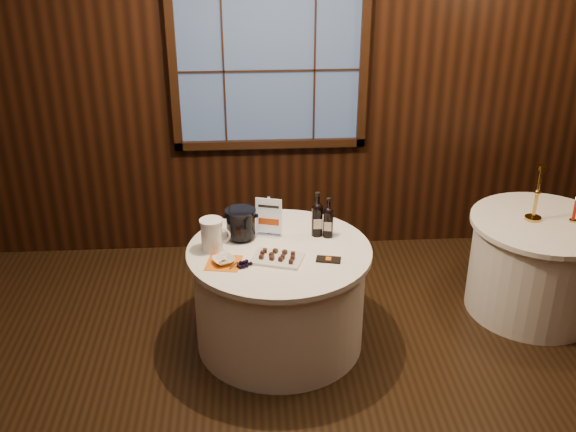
{
  "coord_description": "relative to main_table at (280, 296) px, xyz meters",
  "views": [
    {
      "loc": [
        -0.2,
        -3.06,
        3.0
      ],
      "look_at": [
        0.05,
        0.9,
        1.07
      ],
      "focal_mm": 42.0,
      "sensor_mm": 36.0,
      "label": 1
    }
  ],
  "objects": [
    {
      "name": "port_bottle_left",
      "position": [
        0.28,
        0.19,
        0.53
      ],
      "size": [
        0.08,
        0.08,
        0.33
      ],
      "rotation": [
        0.0,
        0.0,
        -0.0
      ],
      "color": "black",
      "rests_on": "main_table"
    },
    {
      "name": "grape_bunch",
      "position": [
        -0.24,
        -0.24,
        0.4
      ],
      "size": [
        0.17,
        0.09,
        0.04
      ],
      "rotation": [
        0.0,
        0.0,
        0.3
      ],
      "color": "black",
      "rests_on": "main_table"
    },
    {
      "name": "red_candle",
      "position": [
        2.21,
        0.29,
        0.46
      ],
      "size": [
        0.05,
        0.05,
        0.2
      ],
      "color": "#B88F39",
      "rests_on": "side_table"
    },
    {
      "name": "ice_bucket",
      "position": [
        -0.26,
        0.17,
        0.5
      ],
      "size": [
        0.22,
        0.22,
        0.22
      ],
      "color": "black",
      "rests_on": "main_table"
    },
    {
      "name": "orange_napkin",
      "position": [
        -0.38,
        -0.17,
        0.38
      ],
      "size": [
        0.26,
        0.26,
        0.0
      ],
      "primitive_type": "cube",
      "rotation": [
        0.0,
        0.0,
        -0.18
      ],
      "color": "orange",
      "rests_on": "main_table"
    },
    {
      "name": "sign_stand",
      "position": [
        -0.06,
        0.2,
        0.49
      ],
      "size": [
        0.18,
        0.13,
        0.3
      ],
      "rotation": [
        0.0,
        0.0,
        -0.26
      ],
      "color": "silver",
      "rests_on": "main_table"
    },
    {
      "name": "brass_candlestick",
      "position": [
        1.92,
        0.33,
        0.54
      ],
      "size": [
        0.12,
        0.12,
        0.43
      ],
      "color": "#B88F39",
      "rests_on": "side_table"
    },
    {
      "name": "chocolate_box",
      "position": [
        0.32,
        -0.18,
        0.39
      ],
      "size": [
        0.18,
        0.11,
        0.01
      ],
      "primitive_type": "cube",
      "rotation": [
        0.0,
        0.0,
        -0.21
      ],
      "color": "black",
      "rests_on": "main_table"
    },
    {
      "name": "glass_pitcher",
      "position": [
        -0.46,
        0.02,
        0.5
      ],
      "size": [
        0.21,
        0.16,
        0.23
      ],
      "rotation": [
        0.0,
        0.0,
        -0.21
      ],
      "color": "white",
      "rests_on": "main_table"
    },
    {
      "name": "port_bottle_right",
      "position": [
        0.36,
        0.16,
        0.51
      ],
      "size": [
        0.07,
        0.08,
        0.3
      ],
      "rotation": [
        0.0,
        0.0,
        -0.2
      ],
      "color": "black",
      "rests_on": "main_table"
    },
    {
      "name": "back_wall",
      "position": [
        0.0,
        1.48,
        1.16
      ],
      "size": [
        6.0,
        0.1,
        3.0
      ],
      "color": "black",
      "rests_on": "ground"
    },
    {
      "name": "chocolate_plate",
      "position": [
        -0.02,
        -0.15,
        0.4
      ],
      "size": [
        0.38,
        0.31,
        0.05
      ],
      "rotation": [
        0.0,
        0.0,
        -0.31
      ],
      "color": "white",
      "rests_on": "main_table"
    },
    {
      "name": "cracker_bowl",
      "position": [
        -0.38,
        -0.17,
        0.4
      ],
      "size": [
        0.19,
        0.19,
        0.04
      ],
      "primitive_type": "imported",
      "rotation": [
        0.0,
        0.0,
        0.4
      ],
      "color": "white",
      "rests_on": "orange_napkin"
    },
    {
      "name": "side_table",
      "position": [
        2.0,
        0.3,
        0.0
      ],
      "size": [
        1.08,
        1.08,
        0.77
      ],
      "color": "white",
      "rests_on": "ground"
    },
    {
      "name": "main_table",
      "position": [
        0.0,
        0.0,
        0.0
      ],
      "size": [
        1.28,
        1.28,
        0.77
      ],
      "color": "white",
      "rests_on": "ground"
    }
  ]
}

